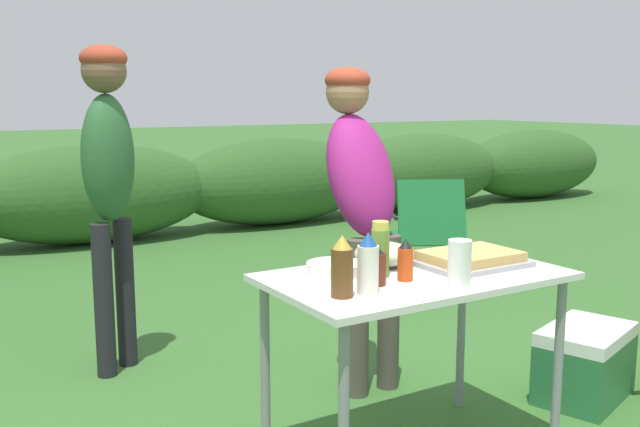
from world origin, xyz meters
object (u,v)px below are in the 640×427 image
(food_tray, at_px, (470,259))
(bbq_sauce_bottle, at_px, (375,266))
(folding_table, at_px, (415,293))
(cooler_box, at_px, (585,363))
(camp_chair_green_behind_table, at_px, (426,229))
(mixing_bowl, at_px, (383,254))
(relish_jar, at_px, (380,250))
(standing_person_in_dark_puffer, at_px, (361,188))
(plate_stack, at_px, (335,268))
(hot_sauce_bottle, at_px, (405,261))
(paper_cup_stack, at_px, (459,264))
(beer_bottle, at_px, (342,268))
(standing_person_in_gray_fleece, at_px, (108,166))
(mayo_bottle, at_px, (368,265))

(food_tray, relative_size, bbq_sauce_bottle, 2.81)
(folding_table, bearing_deg, cooler_box, 1.91)
(camp_chair_green_behind_table, bearing_deg, bbq_sauce_bottle, -105.78)
(mixing_bowl, bearing_deg, relish_jar, -130.20)
(bbq_sauce_bottle, height_order, standing_person_in_dark_puffer, standing_person_in_dark_puffer)
(plate_stack, relative_size, hot_sauce_bottle, 1.41)
(folding_table, bearing_deg, paper_cup_stack, -90.16)
(paper_cup_stack, xyz_separation_m, camp_chair_green_behind_table, (1.56, 2.05, -0.36))
(food_tray, relative_size, cooler_box, 0.72)
(camp_chair_green_behind_table, bearing_deg, mixing_bowl, -105.98)
(relish_jar, height_order, cooler_box, relish_jar)
(camp_chair_green_behind_table, bearing_deg, folding_table, -102.81)
(folding_table, height_order, cooler_box, folding_table)
(relish_jar, relative_size, bbq_sauce_bottle, 1.43)
(paper_cup_stack, relative_size, beer_bottle, 0.81)
(folding_table, height_order, relish_jar, relish_jar)
(beer_bottle, bearing_deg, bbq_sauce_bottle, 20.80)
(paper_cup_stack, distance_m, relish_jar, 0.30)
(food_tray, height_order, plate_stack, food_tray)
(beer_bottle, bearing_deg, folding_table, 16.93)
(folding_table, xyz_separation_m, camp_chair_green_behind_table, (1.56, 1.81, -0.20))
(hot_sauce_bottle, relative_size, standing_person_in_gray_fleece, 0.09)
(mayo_bottle, bearing_deg, paper_cup_stack, -18.53)
(mayo_bottle, height_order, camp_chair_green_behind_table, mayo_bottle)
(plate_stack, xyz_separation_m, hot_sauce_bottle, (0.16, -0.21, 0.05))
(cooler_box, bearing_deg, relish_jar, -18.48)
(relish_jar, xyz_separation_m, hot_sauce_bottle, (0.04, -0.09, -0.03))
(food_tray, height_order, cooler_box, food_tray)
(camp_chair_green_behind_table, bearing_deg, food_tray, -97.50)
(relish_jar, bearing_deg, beer_bottle, -150.04)
(food_tray, height_order, relish_jar, relish_jar)
(hot_sauce_bottle, bearing_deg, cooler_box, 4.90)
(bbq_sauce_bottle, distance_m, cooler_box, 1.42)
(bbq_sauce_bottle, relative_size, camp_chair_green_behind_table, 0.17)
(food_tray, height_order, mixing_bowl, mixing_bowl)
(folding_table, bearing_deg, standing_person_in_gray_fleece, 115.46)
(beer_bottle, distance_m, hot_sauce_bottle, 0.31)
(mayo_bottle, distance_m, standing_person_in_dark_puffer, 1.03)
(paper_cup_stack, height_order, mayo_bottle, mayo_bottle)
(standing_person_in_dark_puffer, bearing_deg, paper_cup_stack, -105.64)
(food_tray, distance_m, hot_sauce_bottle, 0.36)
(plate_stack, bearing_deg, beer_bottle, -118.14)
(bbq_sauce_bottle, bearing_deg, mayo_bottle, -137.00)
(mayo_bottle, distance_m, standing_person_in_gray_fleece, 1.70)
(plate_stack, relative_size, standing_person_in_dark_puffer, 0.14)
(hot_sauce_bottle, distance_m, camp_chair_green_behind_table, 2.52)
(bbq_sauce_bottle, height_order, cooler_box, bbq_sauce_bottle)
(standing_person_in_dark_puffer, xyz_separation_m, standing_person_in_gray_fleece, (-0.96, 0.78, 0.09))
(relish_jar, bearing_deg, camp_chair_green_behind_table, 46.36)
(paper_cup_stack, distance_m, standing_person_in_dark_puffer, 1.00)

